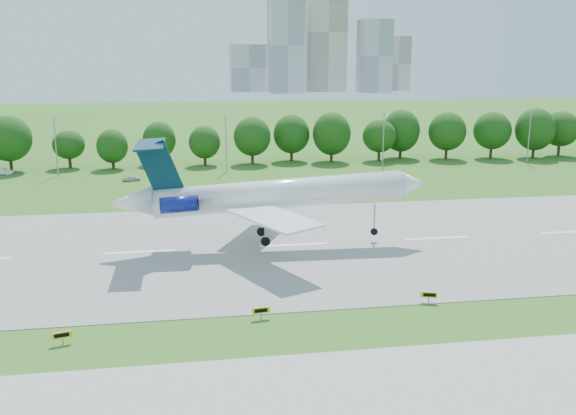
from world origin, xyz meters
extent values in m
plane|color=#2B5D18|center=(0.00, 0.00, 0.00)|extent=(600.00, 600.00, 0.00)
cube|color=gray|center=(0.00, 25.00, 0.04)|extent=(400.00, 45.00, 0.08)
cylinder|color=#382314|center=(-20.00, 92.00, 1.80)|extent=(0.70, 0.70, 3.60)
sphere|color=#10360D|center=(-20.00, 92.00, 6.20)|extent=(8.40, 8.40, 8.40)
cylinder|color=#382314|center=(20.00, 92.00, 1.80)|extent=(0.70, 0.70, 3.60)
sphere|color=#10360D|center=(20.00, 92.00, 6.20)|extent=(8.40, 8.40, 8.40)
cylinder|color=#382314|center=(60.00, 92.00, 1.80)|extent=(0.70, 0.70, 3.60)
sphere|color=#10360D|center=(60.00, 92.00, 6.20)|extent=(8.40, 8.40, 8.40)
cylinder|color=#382314|center=(100.00, 92.00, 1.80)|extent=(0.70, 0.70, 3.60)
sphere|color=#10360D|center=(100.00, 92.00, 6.20)|extent=(8.40, 8.40, 8.40)
cylinder|color=gray|center=(-20.00, 82.00, 6.00)|extent=(0.24, 0.24, 12.00)
cube|color=gray|center=(-20.00, 82.00, 12.10)|extent=(0.90, 0.25, 0.18)
cylinder|color=gray|center=(15.00, 82.00, 6.00)|extent=(0.24, 0.24, 12.00)
cube|color=gray|center=(15.00, 82.00, 12.10)|extent=(0.90, 0.25, 0.18)
cylinder|color=gray|center=(50.00, 82.00, 6.00)|extent=(0.24, 0.24, 12.00)
cube|color=gray|center=(50.00, 82.00, 12.10)|extent=(0.90, 0.25, 0.18)
cylinder|color=gray|center=(85.00, 82.00, 6.00)|extent=(0.24, 0.24, 12.00)
cube|color=gray|center=(85.00, 82.00, 12.10)|extent=(0.90, 0.25, 0.18)
cube|color=#B2B2B7|center=(75.00, 380.00, 31.00)|extent=(22.00, 22.00, 62.00)
cube|color=beige|center=(105.00, 395.00, 40.00)|extent=(26.00, 26.00, 80.00)
cube|color=#B2B2B7|center=(135.00, 375.00, 24.00)|extent=(20.00, 20.00, 48.00)
cube|color=beige|center=(158.00, 400.00, 19.00)|extent=(18.00, 18.00, 38.00)
cube|color=#B2B2B7|center=(52.00, 405.00, 16.00)|extent=(24.00, 24.00, 32.00)
cylinder|color=white|center=(18.11, 25.00, 7.06)|extent=(32.30, 3.86, 5.32)
cone|color=white|center=(35.89, 24.94, 7.93)|extent=(3.62, 3.76, 3.91)
cone|color=white|center=(-0.53, 25.06, 6.58)|extent=(5.33, 3.77, 4.00)
cube|color=white|center=(16.15, 17.51, 5.89)|extent=(10.71, 14.89, 0.53)
cube|color=white|center=(16.21, 32.51, 5.89)|extent=(10.78, 14.89, 0.53)
cube|color=#052638|center=(3.11, 25.05, 10.77)|extent=(5.69, 0.56, 7.30)
cube|color=#052638|center=(2.04, 25.06, 13.83)|extent=(3.47, 10.19, 0.40)
cylinder|color=navy|center=(5.24, 22.26, 6.75)|extent=(4.60, 2.05, 2.25)
cylinder|color=navy|center=(5.26, 27.83, 6.75)|extent=(4.60, 2.05, 2.25)
cylinder|color=gray|center=(30.97, 24.96, 3.31)|extent=(0.21, 0.21, 3.75)
cylinder|color=black|center=(30.97, 24.96, 1.43)|extent=(0.97, 0.32, 0.96)
cylinder|color=gray|center=(15.96, 22.65, 3.31)|extent=(0.26, 0.26, 3.75)
cylinder|color=black|center=(15.96, 22.65, 1.43)|extent=(1.18, 0.49, 1.18)
cylinder|color=gray|center=(15.97, 27.36, 3.31)|extent=(0.26, 0.26, 3.75)
cylinder|color=black|center=(15.97, 27.36, 1.43)|extent=(1.18, 0.49, 1.18)
cube|color=gray|center=(-4.86, -1.18, 0.37)|extent=(0.13, 0.13, 0.73)
cube|color=yellow|center=(-4.86, -1.18, 0.89)|extent=(1.67, 0.60, 0.57)
cube|color=black|center=(-4.83, -1.30, 0.89)|extent=(1.22, 0.33, 0.37)
cube|color=gray|center=(12.84, 1.51, 0.37)|extent=(0.12, 0.12, 0.74)
cube|color=yellow|center=(12.84, 1.51, 0.90)|extent=(1.71, 0.40, 0.58)
cube|color=black|center=(12.86, 1.39, 0.90)|extent=(1.27, 0.18, 0.37)
cube|color=gray|center=(30.13, 2.87, 0.37)|extent=(0.13, 0.13, 0.74)
cube|color=yellow|center=(30.13, 2.87, 0.90)|extent=(1.67, 0.67, 0.58)
cube|color=black|center=(30.09, 2.76, 0.90)|extent=(1.22, 0.38, 0.37)
imported|color=white|center=(-31.85, 85.85, 0.67)|extent=(4.25, 1.97, 1.35)
imported|color=silver|center=(-4.59, 74.41, 0.59)|extent=(3.75, 2.47, 1.19)
camera|label=1|loc=(6.27, -55.18, 24.48)|focal=40.00mm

